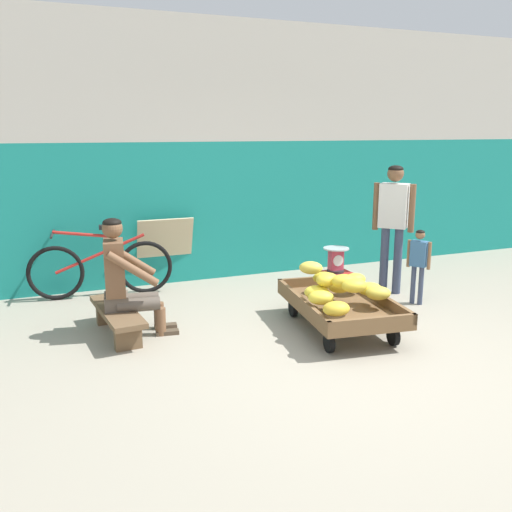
% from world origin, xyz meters
% --- Properties ---
extents(ground_plane, '(80.00, 80.00, 0.00)m').
position_xyz_m(ground_plane, '(0.00, 0.00, 0.00)').
color(ground_plane, gray).
extents(back_wall, '(16.00, 0.30, 3.28)m').
position_xyz_m(back_wall, '(0.00, 3.27, 1.64)').
color(back_wall, '#19847A').
rests_on(back_wall, ground).
extents(banana_cart, '(1.01, 1.53, 0.36)m').
position_xyz_m(banana_cart, '(0.28, 0.79, 0.24)').
color(banana_cart, brown).
rests_on(banana_cart, ground).
extents(banana_pile, '(0.93, 1.18, 0.26)m').
position_xyz_m(banana_pile, '(0.24, 0.76, 0.46)').
color(banana_pile, yellow).
rests_on(banana_pile, banana_cart).
extents(low_bench, '(0.40, 1.12, 0.27)m').
position_xyz_m(low_bench, '(-1.77, 1.45, 0.20)').
color(low_bench, brown).
rests_on(low_bench, ground).
extents(vendor_seated, '(0.71, 0.53, 1.14)m').
position_xyz_m(vendor_seated, '(-1.69, 1.44, 0.57)').
color(vendor_seated, brown).
rests_on(vendor_seated, ground).
extents(plastic_crate, '(0.36, 0.28, 0.30)m').
position_xyz_m(plastic_crate, '(0.80, 1.78, 0.15)').
color(plastic_crate, red).
rests_on(plastic_crate, ground).
extents(weighing_scale, '(0.30, 0.30, 0.29)m').
position_xyz_m(weighing_scale, '(0.80, 1.78, 0.45)').
color(weighing_scale, '#28282D').
rests_on(weighing_scale, plastic_crate).
extents(bicycle_near_left, '(1.66, 0.48, 0.86)m').
position_xyz_m(bicycle_near_left, '(-1.75, 2.83, 0.35)').
color(bicycle_near_left, black).
rests_on(bicycle_near_left, ground).
extents(sign_board, '(0.70, 0.30, 0.86)m').
position_xyz_m(sign_board, '(-0.93, 3.11, 0.43)').
color(sign_board, '#C6B289').
rests_on(sign_board, ground).
extents(customer_adult, '(0.36, 0.38, 1.53)m').
position_xyz_m(customer_adult, '(1.50, 1.70, 0.95)').
color(customer_adult, '#38425B').
rests_on(customer_adult, ground).
extents(customer_child, '(0.19, 0.23, 0.85)m').
position_xyz_m(customer_child, '(1.51, 1.20, 0.53)').
color(customer_child, '#38425B').
rests_on(customer_child, ground).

